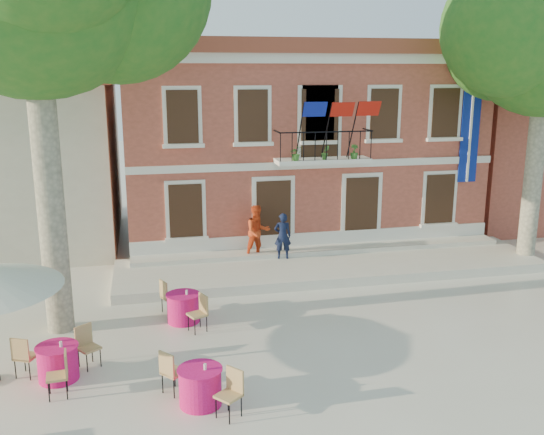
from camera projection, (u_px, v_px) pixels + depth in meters
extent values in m
plane|color=beige|center=(308.00, 329.00, 15.50)|extent=(90.00, 90.00, 0.00)
cube|color=#BF5845|center=(291.00, 145.00, 24.58)|extent=(13.00, 8.00, 7.00)
cube|color=brown|center=(292.00, 49.00, 23.69)|extent=(13.50, 8.50, 0.50)
cube|color=silver|center=(320.00, 58.00, 20.04)|extent=(13.30, 0.35, 0.35)
cube|color=silver|center=(323.00, 161.00, 20.35)|extent=(3.20, 0.90, 0.15)
cube|color=black|center=(327.00, 132.00, 19.74)|extent=(3.20, 0.04, 0.04)
cube|color=navy|center=(470.00, 132.00, 21.68)|extent=(0.70, 0.05, 3.60)
cube|color=navy|center=(303.00, 110.00, 19.04)|extent=(0.76, 0.27, 0.47)
cube|color=#AE150B|center=(331.00, 109.00, 19.23)|extent=(0.76, 0.29, 0.47)
cube|color=#AE150B|center=(357.00, 109.00, 19.41)|extent=(0.76, 0.27, 0.47)
imported|color=#26591E|center=(296.00, 153.00, 19.79)|extent=(0.43, 0.37, 0.48)
imported|color=#26591E|center=(325.00, 152.00, 19.99)|extent=(0.26, 0.21, 0.48)
imported|color=#26591E|center=(354.00, 152.00, 20.20)|extent=(0.27, 0.27, 0.48)
cube|color=#BF5845|center=(537.00, 147.00, 28.09)|extent=(9.00, 9.00, 6.00)
cube|color=brown|center=(544.00, 76.00, 27.34)|extent=(9.40, 9.40, 0.40)
cube|color=silver|center=(331.00, 266.00, 20.05)|extent=(14.00, 3.40, 0.30)
cylinder|color=#A59E84|center=(49.00, 186.00, 14.64)|extent=(0.66, 0.66, 7.47)
cylinder|color=#A59E84|center=(534.00, 170.00, 20.22)|extent=(0.60, 0.60, 6.42)
imported|color=black|center=(283.00, 236.00, 20.18)|extent=(0.62, 0.45, 1.56)
imported|color=red|center=(258.00, 232.00, 20.20)|extent=(1.00, 0.85, 1.81)
cylinder|color=#E51585|center=(58.00, 363.00, 12.91)|extent=(0.84, 0.84, 0.75)
cylinder|color=#E51585|center=(56.00, 347.00, 12.82)|extent=(0.90, 0.90, 0.02)
cube|color=tan|center=(89.00, 347.00, 13.43)|extent=(0.59, 0.59, 0.95)
cube|color=tan|center=(26.00, 356.00, 13.04)|extent=(0.55, 0.55, 0.95)
cube|color=tan|center=(57.00, 375.00, 12.19)|extent=(0.46, 0.46, 0.95)
cylinder|color=#E51585|center=(200.00, 387.00, 11.93)|extent=(0.84, 0.84, 0.75)
cylinder|color=#E51585|center=(200.00, 369.00, 11.84)|extent=(0.90, 0.90, 0.02)
cube|color=tan|center=(228.00, 395.00, 11.46)|extent=(0.59, 0.59, 0.95)
cube|color=tan|center=(174.00, 371.00, 12.36)|extent=(0.59, 0.59, 0.95)
cylinder|color=#E51585|center=(183.00, 308.00, 15.89)|extent=(0.84, 0.84, 0.75)
cylinder|color=#E51585|center=(183.00, 294.00, 15.80)|extent=(0.90, 0.90, 0.02)
cube|color=tan|center=(197.00, 314.00, 15.28)|extent=(0.55, 0.55, 0.95)
cube|color=tan|center=(170.00, 296.00, 16.46)|extent=(0.55, 0.55, 0.95)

